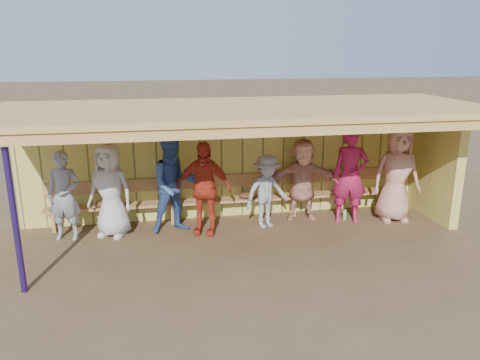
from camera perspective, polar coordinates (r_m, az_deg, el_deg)
name	(u,v)px	position (r m, az deg, el deg)	size (l,w,h in m)	color
ground	(243,238)	(9.00, 0.42, -7.05)	(90.00, 90.00, 0.00)	brown
player_a	(64,196)	(9.27, -20.65, -1.84)	(0.62, 0.41, 1.70)	gray
player_b	(110,191)	(9.15, -15.55, -1.25)	(0.88, 0.57, 1.80)	beige
player_c	(174,185)	(9.11, -8.05, -0.57)	(0.92, 0.72, 1.90)	#375698
player_d	(204,188)	(8.95, -4.45, -1.00)	(1.07, 0.45, 1.83)	red
player_e	(267,191)	(9.32, 3.27, -1.40)	(0.96, 0.55, 1.49)	#95969D
player_f	(303,179)	(9.80, 7.64, 0.07)	(1.59, 0.51, 1.72)	#E49D80
player_g	(350,176)	(9.78, 13.28, 0.50)	(0.72, 0.47, 1.96)	#AD1B49
player_h	(397,174)	(10.12, 18.55, 0.65)	(0.97, 0.63, 1.98)	tan
dugout_structure	(256,143)	(9.22, 1.99, 4.54)	(8.80, 3.20, 2.50)	#D5CA5B
bench	(233,194)	(9.85, -0.82, -1.72)	(7.60, 0.34, 0.93)	tan
dugout_equipment	(185,200)	(9.62, -6.69, -2.50)	(6.75, 0.62, 0.80)	orange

